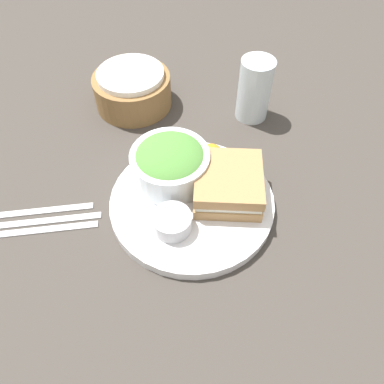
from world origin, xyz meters
name	(u,v)px	position (x,y,z in m)	size (l,w,h in m)	color
ground_plane	(192,206)	(0.00, 0.00, 0.00)	(4.00, 4.00, 0.00)	#3D3833
plate	(192,202)	(0.00, 0.00, 0.01)	(0.28, 0.28, 0.02)	silver
sandwich	(228,184)	(0.06, 0.01, 0.05)	(0.12, 0.13, 0.05)	#A37A4C
salad_bowl	(170,163)	(-0.04, 0.05, 0.06)	(0.14, 0.14, 0.07)	white
dressing_cup	(172,222)	(-0.03, -0.06, 0.03)	(0.06, 0.06, 0.03)	#B7B7BC
orange_wedge	(211,157)	(0.04, 0.08, 0.04)	(0.05, 0.05, 0.05)	orange
drink_glass	(254,90)	(0.14, 0.24, 0.07)	(0.07, 0.07, 0.13)	silver
bread_basket	(133,89)	(-0.11, 0.29, 0.04)	(0.16, 0.16, 0.08)	olive
fork	(39,230)	(-0.26, -0.04, 0.00)	(0.20, 0.01, 0.01)	silver
knife	(40,221)	(-0.26, -0.02, 0.00)	(0.21, 0.01, 0.01)	silver
spoon	(41,213)	(-0.26, 0.00, 0.00)	(0.18, 0.01, 0.01)	silver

